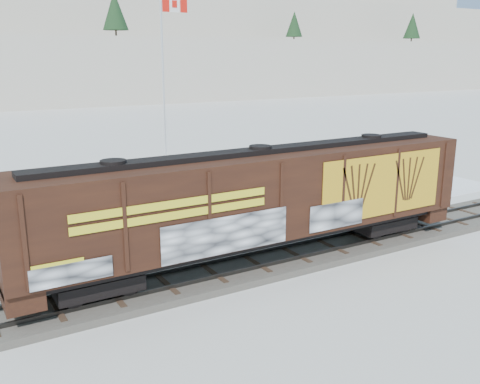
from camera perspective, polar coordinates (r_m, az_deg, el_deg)
ground at (r=23.60m, az=5.58°, el=-7.12°), size 500.00×500.00×0.00m
rail_track at (r=23.55m, az=5.59°, el=-6.79°), size 50.00×3.40×0.43m
parking_strip at (r=29.63m, az=-2.99°, el=-2.55°), size 40.00×8.00×0.03m
hopper_railcar at (r=21.74m, az=2.14°, el=-0.61°), size 19.94×3.06×4.60m
flagpole at (r=36.16m, az=-7.90°, el=7.99°), size 2.30×0.90×12.52m
car_silver at (r=26.19m, az=-23.26°, el=-4.09°), size 5.02×2.39×1.66m
car_white at (r=26.79m, az=-10.68°, el=-2.89°), size 4.86×2.61×1.52m
car_dark at (r=34.42m, az=9.84°, el=0.96°), size 5.48×3.07×1.50m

